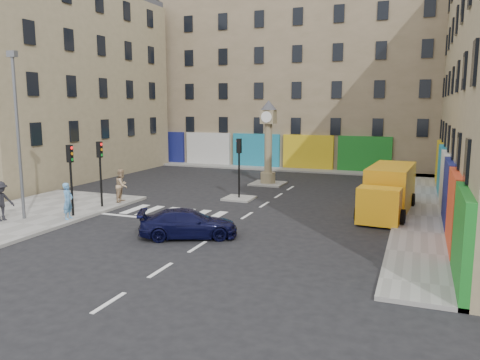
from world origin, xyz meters
The scene contains 18 objects.
ground centered at (0.00, 0.00, 0.00)m, with size 120.00×120.00×0.00m, color black.
sidewalk_left centered at (-11.00, -2.00, 0.07)m, with size 7.00×16.00×0.15m, color gray.
sidewalk_right centered at (8.70, 10.00, 0.07)m, with size 2.60×30.00×0.15m, color gray.
sidewalk_far centered at (-4.00, 22.20, 0.07)m, with size 32.00×2.40×0.15m, color gray.
island_near centered at (-2.00, 8.00, 0.06)m, with size 1.80×1.80×0.12m, color gray.
island_far centered at (-2.00, 14.00, 0.06)m, with size 2.40×2.40×0.12m, color gray.
building_far centered at (-4.00, 28.00, 8.50)m, with size 32.00×10.00×17.00m, color #8C785D.
building_left centered at (-19.00, 12.00, 7.50)m, with size 8.00×20.00×15.00m, color #8F7F5E.
traffic_light_left_near centered at (-8.30, 0.20, 2.62)m, with size 0.28×0.22×3.70m.
traffic_light_left_far centered at (-8.30, 2.60, 2.62)m, with size 0.28×0.22×3.70m.
traffic_light_island centered at (-2.00, 8.00, 2.59)m, with size 0.28×0.22×3.70m.
lamp_post centered at (-10.20, -1.20, 4.79)m, with size 0.50×0.25×8.30m.
clock_pillar centered at (-2.00, 14.00, 3.55)m, with size 1.20×1.20×6.10m.
navy_sedan centered at (-1.02, -0.83, 0.63)m, with size 1.77×4.36×1.27m, color black.
yellow_van centered at (6.99, 7.37, 1.26)m, with size 2.83×7.14×2.54m.
pedestrian_blue centered at (-8.00, -0.47, 1.08)m, with size 0.68×0.44×1.85m, color #5995CC.
pedestrian_tan centered at (-8.00, 4.16, 1.14)m, with size 0.96×0.75×1.97m, color tan.
pedestrian_dark centered at (-10.85, -1.97, 1.14)m, with size 1.29×0.74×1.99m, color black.
Camera 1 is at (8.40, -18.94, 5.84)m, focal length 35.00 mm.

